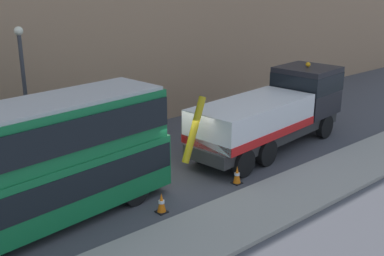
# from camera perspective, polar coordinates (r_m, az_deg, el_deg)

# --- Properties ---
(ground_plane) EXTENTS (120.00, 120.00, 0.00)m
(ground_plane) POSITION_cam_1_polar(r_m,az_deg,el_deg) (19.30, -2.47, -5.89)
(ground_plane) COLOR #424247
(near_kerb) EXTENTS (60.00, 2.80, 0.15)m
(near_kerb) POSITION_cam_1_polar(r_m,az_deg,el_deg) (16.50, 6.79, -10.06)
(near_kerb) COLOR gray
(near_kerb) RESTS_ON ground_plane
(recovery_tow_truck) EXTENTS (10.24, 3.54, 3.67)m
(recovery_tow_truck) POSITION_cam_1_polar(r_m,az_deg,el_deg) (22.44, 9.84, 2.06)
(recovery_tow_truck) COLOR #2D2D2D
(recovery_tow_truck) RESTS_ON ground_plane
(double_decker_bus) EXTENTS (11.20, 3.66, 4.06)m
(double_decker_bus) POSITION_cam_1_polar(r_m,az_deg,el_deg) (15.30, -20.95, -4.59)
(double_decker_bus) COLOR #146B38
(double_decker_bus) RESTS_ON ground_plane
(traffic_cone_near_bus) EXTENTS (0.36, 0.36, 0.72)m
(traffic_cone_near_bus) POSITION_cam_1_polar(r_m,az_deg,el_deg) (16.49, -3.65, -8.93)
(traffic_cone_near_bus) COLOR orange
(traffic_cone_near_bus) RESTS_ON ground_plane
(traffic_cone_midway) EXTENTS (0.36, 0.36, 0.72)m
(traffic_cone_midway) POSITION_cam_1_polar(r_m,az_deg,el_deg) (18.69, 5.38, -5.63)
(traffic_cone_midway) COLOR orange
(traffic_cone_midway) RESTS_ON ground_plane
(street_lamp) EXTENTS (0.36, 0.36, 5.83)m
(street_lamp) POSITION_cam_1_polar(r_m,az_deg,el_deg) (20.60, -19.33, 4.81)
(street_lamp) COLOR #38383D
(street_lamp) RESTS_ON ground_plane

